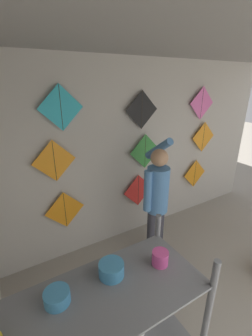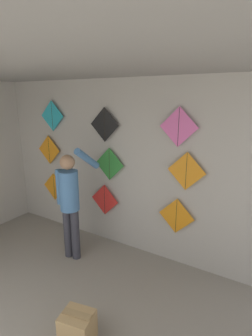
{
  "view_description": "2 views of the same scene",
  "coord_description": "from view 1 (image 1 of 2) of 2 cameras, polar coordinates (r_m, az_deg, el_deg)",
  "views": [
    {
      "loc": [
        -1.95,
        0.88,
        2.49
      ],
      "look_at": [
        -0.45,
        3.4,
        1.34
      ],
      "focal_mm": 24.0,
      "sensor_mm": 36.0,
      "label": 1
    },
    {
      "loc": [
        2.45,
        0.2,
        2.52
      ],
      "look_at": [
        0.51,
        3.4,
        1.5
      ],
      "focal_mm": 28.0,
      "sensor_mm": 36.0,
      "label": 2
    }
  ],
  "objects": [
    {
      "name": "shopkeeper",
      "position": [
        3.07,
        7.77,
        -7.39
      ],
      "size": [
        0.46,
        0.65,
        1.81
      ],
      "rotation": [
        0.0,
        0.0,
        0.11
      ],
      "color": "#383842",
      "rests_on": "ground"
    },
    {
      "name": "kite_6",
      "position": [
        2.87,
        -16.22,
        14.45
      ],
      "size": [
        0.55,
        0.01,
        0.55
      ],
      "color": "#28B2C6"
    },
    {
      "name": "kite_5",
      "position": [
        4.41,
        19.04,
        7.45
      ],
      "size": [
        0.55,
        0.01,
        0.55
      ],
      "color": "orange"
    },
    {
      "name": "kite_3",
      "position": [
        2.97,
        -17.74,
        1.67
      ],
      "size": [
        0.55,
        0.01,
        0.55
      ],
      "color": "orange"
    },
    {
      "name": "back_panel",
      "position": [
        3.61,
        3.5,
        3.86
      ],
      "size": [
        5.31,
        0.06,
        2.8
      ],
      "primitive_type": "cube",
      "color": "#BCB7AD",
      "rests_on": "ground"
    },
    {
      "name": "kite_1",
      "position": [
        3.74,
        3.12,
        -5.7
      ],
      "size": [
        0.55,
        0.01,
        0.55
      ],
      "color": "red"
    },
    {
      "name": "kite_8",
      "position": [
        4.2,
        18.71,
        15.31
      ],
      "size": [
        0.55,
        0.01,
        0.55
      ],
      "color": "pink"
    },
    {
      "name": "kite_0",
      "position": [
        3.29,
        -15.23,
        -10.24
      ],
      "size": [
        0.55,
        0.01,
        0.55
      ],
      "color": "orange"
    },
    {
      "name": "kite_2",
      "position": [
        4.54,
        17.06,
        -1.38
      ],
      "size": [
        0.55,
        0.01,
        0.55
      ],
      "color": "orange"
    },
    {
      "name": "kite_7",
      "position": [
        3.37,
        4.04,
        14.51
      ],
      "size": [
        0.55,
        0.01,
        0.55
      ],
      "color": "black"
    },
    {
      "name": "kite_4",
      "position": [
        3.55,
        4.88,
        4.21
      ],
      "size": [
        0.55,
        0.01,
        0.55
      ],
      "color": "#338C38"
    }
  ]
}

